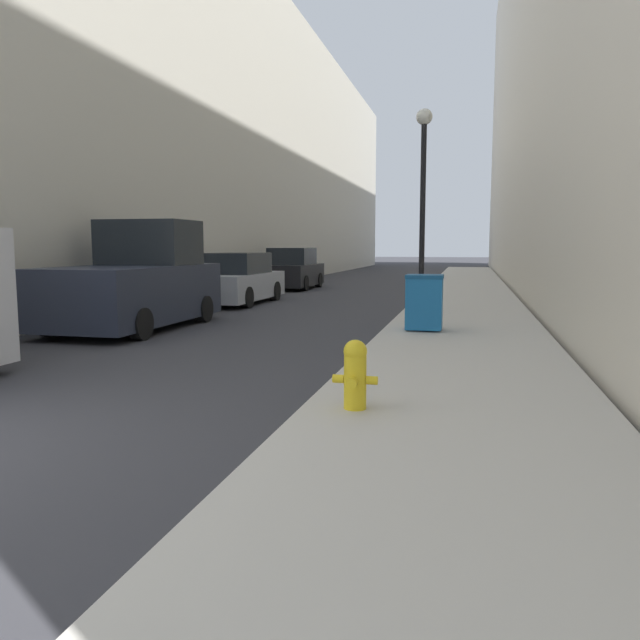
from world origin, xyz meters
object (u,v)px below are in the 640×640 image
(lamppost, at_px, (423,188))
(parked_sedan_near, at_px, (237,280))
(fire_hydrant, at_px, (355,373))
(trash_bin, at_px, (424,302))
(pickup_truck, at_px, (136,284))
(parked_sedan_far, at_px, (292,270))

(lamppost, height_order, parked_sedan_near, lamppost)
(fire_hydrant, height_order, trash_bin, trash_bin)
(pickup_truck, bearing_deg, lamppost, 37.64)
(pickup_truck, xyz_separation_m, parked_sedan_far, (-0.15, 13.15, -0.20))
(trash_bin, distance_m, parked_sedan_far, 14.54)
(pickup_truck, bearing_deg, parked_sedan_far, 90.63)
(lamppost, bearing_deg, parked_sedan_near, 165.45)
(lamppost, distance_m, pickup_truck, 7.92)
(fire_hydrant, distance_m, pickup_truck, 8.74)
(pickup_truck, bearing_deg, trash_bin, 1.33)
(parked_sedan_far, bearing_deg, lamppost, -54.36)
(lamppost, bearing_deg, fire_hydrant, -89.25)
(trash_bin, distance_m, pickup_truck, 6.39)
(lamppost, bearing_deg, pickup_truck, -142.36)
(fire_hydrant, bearing_deg, parked_sedan_near, 116.14)
(parked_sedan_near, bearing_deg, fire_hydrant, -63.86)
(fire_hydrant, distance_m, parked_sedan_near, 13.79)
(lamppost, distance_m, parked_sedan_near, 6.68)
(parked_sedan_far, bearing_deg, parked_sedan_near, -88.46)
(parked_sedan_near, bearing_deg, trash_bin, -43.44)
(fire_hydrant, height_order, pickup_truck, pickup_truck)
(lamppost, bearing_deg, parked_sedan_far, 125.64)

